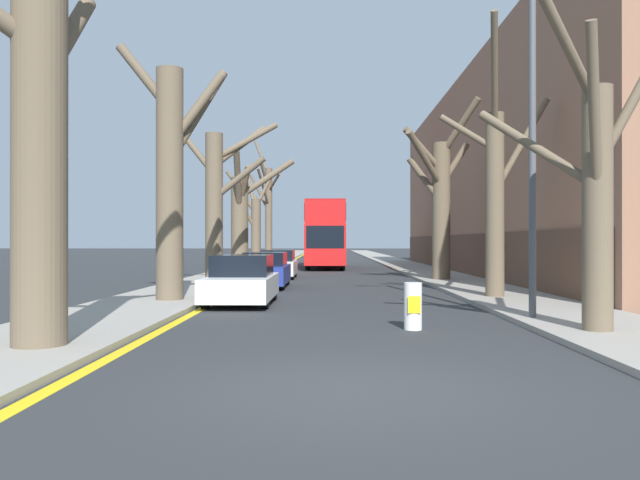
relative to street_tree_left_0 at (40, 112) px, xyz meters
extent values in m
plane|color=#2B2D30|center=(4.97, -2.45, -3.94)|extent=(300.00, 300.00, 0.00)
cube|color=gray|center=(-0.43, 47.55, -3.88)|extent=(3.12, 120.00, 0.12)
cube|color=gray|center=(10.37, 47.55, -3.88)|extent=(3.12, 120.00, 0.12)
cube|color=#93664C|center=(16.93, 25.17, 1.53)|extent=(10.00, 39.76, 10.92)
cube|color=brown|center=(11.91, 25.17, -2.84)|extent=(0.12, 38.96, 2.18)
cube|color=yellow|center=(1.31, 47.55, -3.93)|extent=(0.24, 120.00, 0.01)
cylinder|color=brown|center=(-0.01, 0.01, -0.36)|extent=(0.87, 0.87, 7.16)
cylinder|color=brown|center=(0.07, 0.80, 1.41)|extent=(0.51, 1.85, 2.15)
cylinder|color=brown|center=(0.06, 8.04, -0.50)|extent=(0.79, 0.79, 6.88)
cylinder|color=brown|center=(0.74, 8.72, 1.72)|extent=(1.71, 1.73, 3.07)
cylinder|color=brown|center=(0.78, 8.25, 1.77)|extent=(1.74, 0.76, 2.30)
cylinder|color=brown|center=(-0.67, 8.02, 2.67)|extent=(1.68, 0.32, 2.02)
cylinder|color=brown|center=(0.05, 15.16, -0.83)|extent=(0.71, 0.71, 6.22)
cylinder|color=brown|center=(-0.84, 15.39, 1.72)|extent=(2.04, 0.75, 2.35)
cylinder|color=brown|center=(0.97, 15.99, 1.86)|extent=(2.11, 1.94, 2.01)
cylinder|color=brown|center=(1.08, 15.07, 0.44)|extent=(2.23, 0.44, 1.80)
cylinder|color=brown|center=(1.23, 16.00, 2.08)|extent=(2.61, 1.95, 1.91)
cylinder|color=brown|center=(0.15, 21.70, -1.39)|extent=(0.88, 0.88, 5.09)
cylinder|color=brown|center=(0.22, 20.70, 0.81)|extent=(0.45, 2.27, 3.04)
cylinder|color=brown|center=(0.12, 22.49, 0.33)|extent=(0.39, 1.79, 1.68)
cylinder|color=brown|center=(0.44, 21.19, 0.67)|extent=(0.98, 1.41, 2.02)
cylinder|color=brown|center=(1.48, 22.21, 1.14)|extent=(2.92, 1.37, 2.19)
cylinder|color=brown|center=(0.08, 29.53, -1.68)|extent=(0.62, 0.62, 4.52)
cylinder|color=brown|center=(0.57, 29.77, 1.12)|extent=(1.25, 0.77, 2.21)
cylinder|color=brown|center=(-0.85, 29.53, 0.99)|extent=(2.04, 0.22, 2.83)
cylinder|color=brown|center=(-0.45, 29.29, -0.43)|extent=(1.31, 0.75, 2.06)
cylinder|color=brown|center=(-0.03, 30.16, -0.23)|extent=(0.46, 1.50, 2.31)
cylinder|color=brown|center=(-0.31, 30.18, 1.07)|extent=(1.05, 1.59, 2.98)
cylinder|color=brown|center=(0.16, 37.09, -0.25)|extent=(0.55, 0.55, 7.37)
cylinder|color=brown|center=(-0.53, 37.07, 1.54)|extent=(1.54, 0.23, 2.87)
cylinder|color=brown|center=(-0.40, 37.51, 4.21)|extent=(1.37, 1.10, 2.88)
cylinder|color=brown|center=(-0.08, 36.22, 2.80)|extent=(0.69, 1.92, 2.18)
cylinder|color=brown|center=(-0.11, 35.81, 1.84)|extent=(0.75, 2.72, 2.73)
cylinder|color=brown|center=(0.62, 36.33, 2.27)|extent=(1.15, 1.71, 1.32)
cylinder|color=brown|center=(9.85, 1.85, -1.55)|extent=(0.56, 0.56, 4.78)
cylinder|color=brown|center=(10.50, 1.80, 0.56)|extent=(1.50, 0.30, 2.59)
cylinder|color=brown|center=(9.50, 1.16, 0.17)|extent=(0.95, 1.62, 3.01)
cylinder|color=brown|center=(8.90, 1.03, 1.51)|extent=(2.13, 1.87, 2.31)
cylinder|color=brown|center=(8.98, 2.79, -0.19)|extent=(1.95, 2.11, 1.93)
cylinder|color=brown|center=(9.86, 9.25, -1.04)|extent=(0.57, 0.57, 5.80)
cylinder|color=brown|center=(9.57, 8.17, 2.72)|extent=(0.82, 2.36, 3.18)
cylinder|color=brown|center=(9.07, 9.48, 1.29)|extent=(1.74, 0.69, 1.27)
cylinder|color=brown|center=(10.71, 9.37, 0.88)|extent=(1.89, 0.47, 3.02)
cylinder|color=brown|center=(9.78, 17.97, -0.81)|extent=(0.81, 0.81, 6.25)
cylinder|color=brown|center=(10.44, 17.27, 2.88)|extent=(1.69, 1.77, 2.44)
cylinder|color=brown|center=(10.35, 17.96, 1.32)|extent=(1.41, 0.32, 2.03)
cylinder|color=brown|center=(8.91, 16.93, 1.42)|extent=(2.05, 2.41, 2.32)
cylinder|color=brown|center=(8.91, 17.51, 1.92)|extent=(2.04, 1.27, 1.96)
cylinder|color=brown|center=(9.06, 17.99, 0.63)|extent=(1.67, 0.31, 2.13)
cube|color=red|center=(4.50, 32.13, -2.34)|extent=(2.53, 10.04, 2.49)
cube|color=red|center=(4.50, 32.13, -0.38)|extent=(2.48, 9.84, 1.43)
cube|color=#B11515|center=(4.50, 32.13, 0.40)|extent=(2.48, 9.84, 0.12)
cube|color=black|center=(4.50, 32.13, -1.86)|extent=(2.56, 8.83, 1.29)
cube|color=black|center=(4.50, 32.13, -0.31)|extent=(2.56, 8.83, 1.09)
cube|color=black|center=(4.50, 27.13, -1.86)|extent=(2.28, 0.06, 1.36)
cylinder|color=black|center=(3.40, 29.12, -3.38)|extent=(0.30, 1.11, 1.11)
cylinder|color=black|center=(5.59, 29.12, -3.38)|extent=(0.30, 1.11, 1.11)
cylinder|color=black|center=(3.40, 34.94, -3.38)|extent=(0.30, 1.11, 1.11)
cylinder|color=black|center=(5.59, 34.94, -3.38)|extent=(0.30, 1.11, 1.11)
cube|color=silver|center=(2.19, 7.88, -3.44)|extent=(1.83, 4.10, 0.64)
cube|color=black|center=(2.19, 8.12, -2.82)|extent=(1.61, 2.13, 0.60)
cylinder|color=black|center=(1.39, 6.65, -3.62)|extent=(0.20, 0.63, 0.63)
cylinder|color=black|center=(3.00, 6.65, -3.62)|extent=(0.20, 0.63, 0.63)
cylinder|color=black|center=(1.39, 9.11, -3.62)|extent=(0.20, 0.63, 0.63)
cylinder|color=black|center=(3.00, 9.11, -3.62)|extent=(0.20, 0.63, 0.63)
cube|color=navy|center=(2.19, 14.48, -3.41)|extent=(1.78, 4.35, 0.68)
cube|color=black|center=(2.19, 14.74, -2.81)|extent=(1.57, 2.26, 0.52)
cylinder|color=black|center=(1.41, 13.17, -3.60)|extent=(0.20, 0.66, 0.66)
cylinder|color=black|center=(2.97, 13.17, -3.60)|extent=(0.20, 0.66, 0.66)
cylinder|color=black|center=(1.41, 15.78, -3.60)|extent=(0.20, 0.66, 0.66)
cylinder|color=black|center=(2.97, 15.78, -3.60)|extent=(0.20, 0.66, 0.66)
cube|color=silver|center=(2.19, 20.60, -3.42)|extent=(1.77, 3.94, 0.67)
cube|color=black|center=(2.19, 20.84, -2.82)|extent=(1.56, 2.05, 0.54)
cylinder|color=black|center=(1.42, 19.42, -3.61)|extent=(0.20, 0.65, 0.65)
cylinder|color=black|center=(2.97, 19.42, -3.61)|extent=(0.20, 0.65, 0.65)
cylinder|color=black|center=(1.42, 21.79, -3.61)|extent=(0.20, 0.65, 0.65)
cylinder|color=black|center=(2.97, 21.79, -3.61)|extent=(0.20, 0.65, 0.65)
cylinder|color=#4C4F54|center=(9.28, 3.89, 0.72)|extent=(0.16, 0.16, 9.31)
cylinder|color=white|center=(6.45, 2.72, -3.45)|extent=(0.37, 0.37, 0.97)
cube|color=yellow|center=(6.45, 2.53, -3.40)|extent=(0.26, 0.01, 0.35)
camera|label=1|loc=(4.72, -10.11, -2.12)|focal=35.00mm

